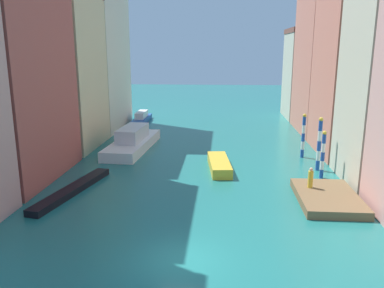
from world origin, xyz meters
The scene contains 16 objects.
ground_plane centered at (0.00, 24.50, 0.00)m, with size 154.00×154.00×0.00m, color #1E6B66.
building_left_1 centered at (-15.09, 12.06, 9.63)m, with size 7.22×11.39×19.23m.
building_left_2 centered at (-15.09, 22.80, 8.14)m, with size 7.22×9.38×16.26m.
building_left_3 centered at (-15.09, 33.32, 10.11)m, with size 7.22×11.72×20.20m.
building_right_2 centered at (15.09, 22.39, 11.07)m, with size 7.22×9.80×22.12m.
building_right_3 centered at (15.09, 33.16, 10.16)m, with size 7.22×11.80×20.31m.
building_right_4 centered at (15.09, 44.08, 6.72)m, with size 7.22×9.38×13.41m.
waterfront_dock centered at (9.23, 8.53, 0.29)m, with size 4.04×6.43×0.57m.
person_on_dock centered at (8.27, 9.71, 1.27)m, with size 0.36×0.36×1.50m.
mooring_pole_0 centered at (10.05, 13.74, 2.03)m, with size 0.34×0.34×3.97m.
mooring_pole_1 centered at (10.24, 15.95, 2.41)m, with size 0.36×0.36×4.70m.
mooring_pole_2 centered at (9.71, 20.12, 2.22)m, with size 0.35×0.35×4.33m.
vaporetto_white centered at (-7.57, 22.03, 0.86)m, with size 4.03×11.60×2.40m.
gondola_black centered at (-9.09, 8.79, 0.24)m, with size 2.88×9.45×0.48m.
motorboat_0 centered at (-9.93, 37.96, 0.58)m, with size 2.03×7.72×1.54m.
motorboat_1 centered at (1.65, 15.50, 0.43)m, with size 2.30×6.16×0.86m.
Camera 1 is at (1.86, -17.71, 10.29)m, focal length 36.64 mm.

